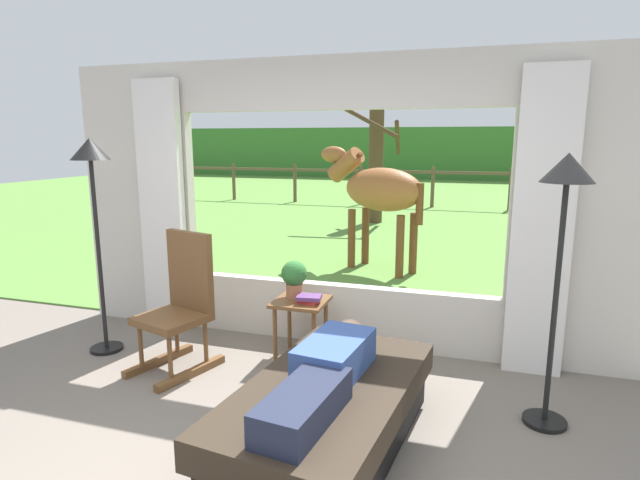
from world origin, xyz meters
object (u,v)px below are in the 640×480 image
object	(u,v)px
book_stack	(309,299)
horse	(378,190)
potted_plant	(294,276)
pasture_tree	(376,160)
recliner_sofa	(328,414)
floor_lamp_left	(92,181)
side_table	(301,310)
reclining_person	(326,371)
rocking_chair	(181,303)
floor_lamp_right	(564,209)

from	to	relation	value
book_stack	horse	bearing A→B (deg)	90.92
potted_plant	pasture_tree	xyz separation A→B (m)	(-0.72, 7.22, 0.71)
horse	pasture_tree	bearing A→B (deg)	37.63
recliner_sofa	pasture_tree	distance (m)	8.66
floor_lamp_left	pasture_tree	distance (m)	7.70
recliner_sofa	side_table	bearing A→B (deg)	123.62
side_table	pasture_tree	xyz separation A→B (m)	(-0.80, 7.28, 0.99)
reclining_person	rocking_chair	bearing A→B (deg)	158.81
potted_plant	book_stack	distance (m)	0.26
rocking_chair	floor_lamp_left	size ratio (longest dim) A/B	0.60
book_stack	rocking_chair	bearing A→B (deg)	-158.67
potted_plant	floor_lamp_right	world-z (taller)	floor_lamp_right
reclining_person	floor_lamp_right	bearing A→B (deg)	36.39
book_stack	pasture_tree	distance (m)	7.45
book_stack	floor_lamp_right	bearing A→B (deg)	-13.61
recliner_sofa	floor_lamp_right	distance (m)	1.91
horse	pasture_tree	xyz separation A→B (m)	(-0.84, 4.15, 0.26)
rocking_chair	book_stack	distance (m)	1.04
side_table	horse	bearing A→B (deg)	89.24
floor_lamp_right	horse	world-z (taller)	floor_lamp_right
side_table	horse	world-z (taller)	horse
side_table	floor_lamp_left	distance (m)	2.06
reclining_person	floor_lamp_left	size ratio (longest dim) A/B	0.77
recliner_sofa	pasture_tree	size ratio (longest dim) A/B	0.61
pasture_tree	floor_lamp_left	bearing A→B (deg)	-96.84
recliner_sofa	reclining_person	world-z (taller)	reclining_person
book_stack	side_table	bearing A→B (deg)	145.64
book_stack	floor_lamp_left	size ratio (longest dim) A/B	0.12
book_stack	floor_lamp_right	world-z (taller)	floor_lamp_right
rocking_chair	horse	size ratio (longest dim) A/B	0.63
side_table	book_stack	world-z (taller)	book_stack
potted_plant	recliner_sofa	bearing A→B (deg)	-61.65
recliner_sofa	book_stack	world-z (taller)	book_stack
pasture_tree	recliner_sofa	bearing A→B (deg)	-80.67
pasture_tree	reclining_person	bearing A→B (deg)	-80.73
side_table	pasture_tree	world-z (taller)	pasture_tree
floor_lamp_left	floor_lamp_right	size ratio (longest dim) A/B	1.05
side_table	reclining_person	bearing A→B (deg)	-64.40
book_stack	floor_lamp_left	distance (m)	2.07
recliner_sofa	floor_lamp_right	world-z (taller)	floor_lamp_right
reclining_person	pasture_tree	distance (m)	8.67
horse	potted_plant	bearing A→B (deg)	-156.11
reclining_person	book_stack	xyz separation A→B (m)	(-0.50, 1.17, 0.04)
recliner_sofa	horse	xyz separation A→B (m)	(-0.55, 4.31, 0.94)
reclining_person	horse	bearing A→B (deg)	104.23
rocking_chair	potted_plant	distance (m)	0.95
book_stack	recliner_sofa	bearing A→B (deg)	-66.05
floor_lamp_left	floor_lamp_right	world-z (taller)	floor_lamp_left
rocking_chair	pasture_tree	size ratio (longest dim) A/B	0.38
rocking_chair	floor_lamp_right	bearing A→B (deg)	16.48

